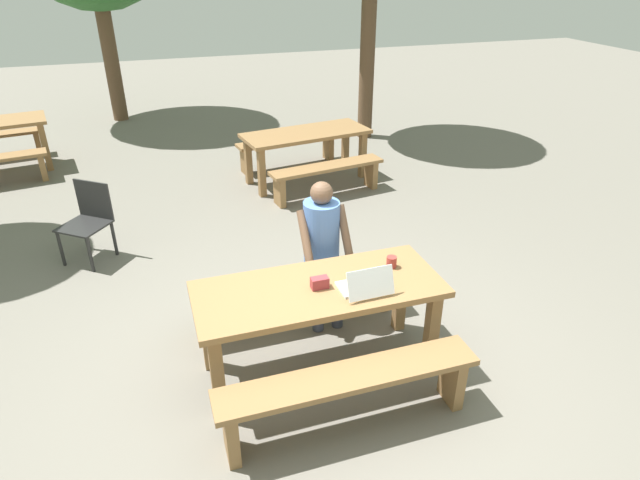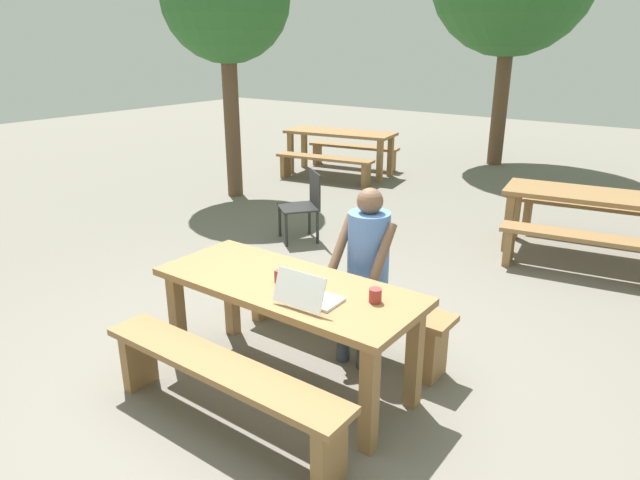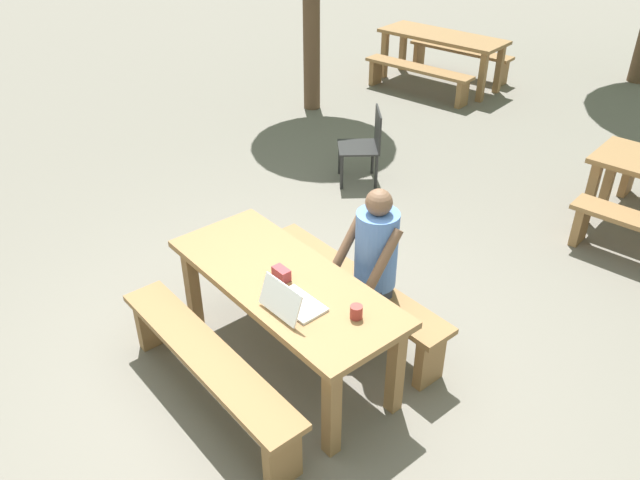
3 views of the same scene
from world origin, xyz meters
The scene contains 12 objects.
ground_plane centered at (0.00, 0.00, 0.00)m, with size 30.00×30.00×0.00m, color slate.
picnic_table_front centered at (0.00, 0.00, 0.65)m, with size 1.86×0.76×0.77m.
bench_near centered at (0.00, -0.65, 0.36)m, with size 1.83×0.30×0.48m.
bench_far centered at (0.00, 0.65, 0.36)m, with size 1.83×0.30×0.48m.
laptop centered at (0.30, -0.17, 0.83)m, with size 0.36×0.31×0.23m.
small_pouch centered at (0.00, -0.02, 0.82)m, with size 0.13×0.07×0.09m.
coffee_mug centered at (0.63, 0.09, 0.82)m, with size 0.08×0.08×0.09m.
person_seated centered at (0.23, 0.62, 0.78)m, with size 0.42×0.41×1.33m.
plastic_chair centered at (-1.78, 2.48, 0.45)m, with size 0.62×0.62×0.84m.
picnic_table_rear centered at (1.08, 3.92, 0.61)m, with size 1.87×0.98×0.73m.
bench_rear_south centered at (1.18, 3.28, 0.33)m, with size 1.63×0.54×0.44m.
bench_rear_north centered at (0.98, 4.57, 0.33)m, with size 1.63×0.54×0.44m.
Camera 1 is at (-1.05, -3.23, 2.98)m, focal length 30.44 mm.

